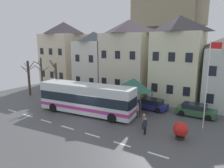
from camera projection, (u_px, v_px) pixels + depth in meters
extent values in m
cube|color=#4F5052|center=(86.00, 119.00, 21.84)|extent=(40.00, 60.00, 0.06)
cube|color=silver|center=(12.00, 111.00, 24.37)|extent=(1.60, 0.20, 0.01)
cube|color=silver|center=(28.00, 116.00, 22.78)|extent=(1.60, 0.20, 0.01)
cube|color=silver|center=(46.00, 121.00, 21.19)|extent=(1.60, 0.20, 0.01)
cube|color=silver|center=(67.00, 128.00, 19.60)|extent=(1.60, 0.20, 0.01)
cube|color=silver|center=(92.00, 135.00, 18.02)|extent=(1.60, 0.20, 0.01)
cube|color=silver|center=(122.00, 144.00, 16.43)|extent=(1.60, 0.20, 0.01)
cube|color=silver|center=(158.00, 155.00, 14.84)|extent=(1.60, 0.20, 0.01)
cube|color=beige|center=(65.00, 60.00, 39.18)|extent=(6.97, 6.81, 9.40)
pyramid|color=#473C43|center=(64.00, 28.00, 38.01)|extent=(6.97, 6.81, 2.18)
cube|color=black|center=(43.00, 74.00, 38.07)|extent=(0.80, 0.06, 1.10)
cube|color=black|center=(52.00, 75.00, 36.84)|extent=(0.80, 0.06, 1.10)
cube|color=black|center=(61.00, 76.00, 35.61)|extent=(0.80, 0.06, 1.10)
cube|color=black|center=(42.00, 51.00, 37.24)|extent=(0.80, 0.06, 1.10)
cube|color=black|center=(50.00, 52.00, 36.02)|extent=(0.80, 0.06, 1.10)
cube|color=black|center=(60.00, 52.00, 34.79)|extent=(0.80, 0.06, 1.10)
cube|color=silver|center=(94.00, 66.00, 34.58)|extent=(5.50, 5.09, 8.11)
pyramid|color=#323C42|center=(94.00, 36.00, 33.62)|extent=(5.50, 5.09, 1.53)
cube|color=black|center=(78.00, 80.00, 33.61)|extent=(0.80, 0.06, 1.10)
cube|color=black|center=(91.00, 81.00, 32.16)|extent=(0.80, 0.06, 1.10)
cube|color=black|center=(77.00, 58.00, 32.91)|extent=(0.80, 0.06, 1.10)
cube|color=black|center=(91.00, 59.00, 31.45)|extent=(0.80, 0.06, 1.10)
cube|color=beige|center=(128.00, 64.00, 31.75)|extent=(6.99, 6.35, 9.23)
pyramid|color=#483D45|center=(129.00, 27.00, 30.63)|extent=(6.99, 6.35, 1.99)
cube|color=black|center=(104.00, 81.00, 30.83)|extent=(0.80, 0.06, 1.10)
cube|color=black|center=(117.00, 83.00, 29.59)|extent=(0.80, 0.06, 1.10)
cube|color=black|center=(132.00, 85.00, 28.36)|extent=(0.80, 0.06, 1.10)
cube|color=black|center=(104.00, 54.00, 30.02)|extent=(0.80, 0.06, 1.10)
cube|color=black|center=(117.00, 55.00, 28.79)|extent=(0.80, 0.06, 1.10)
cube|color=black|center=(132.00, 55.00, 27.56)|extent=(0.80, 0.06, 1.10)
cube|color=beige|center=(177.00, 68.00, 27.27)|extent=(6.04, 5.23, 9.24)
pyramid|color=#383539|center=(180.00, 24.00, 26.13)|extent=(6.04, 5.23, 2.06)
cube|color=black|center=(154.00, 88.00, 26.63)|extent=(0.80, 0.06, 1.10)
cube|color=black|center=(170.00, 89.00, 25.57)|extent=(0.80, 0.06, 1.10)
cube|color=black|center=(186.00, 92.00, 24.50)|extent=(0.80, 0.06, 1.10)
cube|color=black|center=(156.00, 56.00, 25.83)|extent=(0.80, 0.06, 1.10)
cube|color=black|center=(172.00, 57.00, 24.76)|extent=(0.80, 0.06, 1.10)
cube|color=black|center=(189.00, 58.00, 23.70)|extent=(0.80, 0.06, 1.10)
cube|color=black|center=(210.00, 99.00, 23.23)|extent=(0.80, 0.06, 1.10)
cube|color=black|center=(213.00, 71.00, 22.60)|extent=(0.80, 0.06, 1.10)
cone|color=#645F51|center=(168.00, 49.00, 50.70)|extent=(35.15, 35.15, 12.33)
cube|color=gray|center=(170.00, 13.00, 48.99)|extent=(13.82, 13.82, 6.66)
cylinder|color=gray|center=(198.00, 2.00, 42.21)|extent=(4.30, 4.30, 9.37)
cube|color=silver|center=(86.00, 106.00, 23.30)|extent=(11.38, 3.76, 1.19)
cube|color=#BF338C|center=(86.00, 106.00, 23.29)|extent=(11.40, 3.78, 0.36)
cube|color=#19232D|center=(86.00, 97.00, 23.08)|extent=(11.27, 3.71, 1.00)
cube|color=silver|center=(86.00, 89.00, 22.89)|extent=(11.38, 3.76, 0.94)
cube|color=#19232D|center=(133.00, 103.00, 20.68)|extent=(0.30, 2.06, 0.96)
cylinder|color=black|center=(121.00, 111.00, 22.78)|extent=(1.03, 0.40, 1.00)
cylinder|color=black|center=(112.00, 118.00, 20.70)|extent=(1.03, 0.40, 1.00)
cylinder|color=black|center=(66.00, 102.00, 26.04)|extent=(1.03, 0.40, 1.00)
cylinder|color=black|center=(53.00, 108.00, 23.96)|extent=(1.03, 0.40, 1.00)
cylinder|color=#473D33|center=(128.00, 96.00, 26.62)|extent=(0.14, 0.14, 2.40)
cylinder|color=#473D33|center=(152.00, 99.00, 24.88)|extent=(0.14, 0.14, 2.40)
cylinder|color=#473D33|center=(114.00, 102.00, 23.90)|extent=(0.14, 0.14, 2.40)
cylinder|color=#473D33|center=(140.00, 106.00, 22.16)|extent=(0.14, 0.14, 2.40)
pyramid|color=#27604E|center=(134.00, 84.00, 24.00)|extent=(3.60, 3.60, 1.48)
cube|color=silver|center=(71.00, 92.00, 31.50)|extent=(4.37, 1.99, 0.59)
cube|color=#1E232D|center=(69.00, 89.00, 31.50)|extent=(2.65, 1.69, 0.46)
cylinder|color=black|center=(81.00, 93.00, 31.56)|extent=(0.65, 0.23, 0.64)
cylinder|color=black|center=(74.00, 95.00, 30.12)|extent=(0.65, 0.23, 0.64)
cylinder|color=black|center=(67.00, 91.00, 32.94)|extent=(0.65, 0.23, 0.64)
cylinder|color=black|center=(60.00, 93.00, 31.50)|extent=(0.65, 0.23, 0.64)
cube|color=#2E5B36|center=(196.00, 112.00, 22.57)|extent=(4.09, 1.72, 0.67)
cube|color=#1E232D|center=(195.00, 106.00, 22.57)|extent=(2.46, 1.51, 0.48)
cylinder|color=black|center=(210.00, 113.00, 22.57)|extent=(0.64, 0.20, 0.64)
cylinder|color=black|center=(208.00, 118.00, 21.23)|extent=(0.64, 0.20, 0.64)
cylinder|color=black|center=(185.00, 109.00, 24.00)|extent=(0.64, 0.20, 0.64)
cylinder|color=black|center=(181.00, 113.00, 22.65)|extent=(0.64, 0.20, 0.64)
cube|color=navy|center=(150.00, 105.00, 24.95)|extent=(4.12, 1.99, 0.56)
cube|color=#1E232D|center=(152.00, 101.00, 24.71)|extent=(2.50, 1.68, 0.58)
cylinder|color=black|center=(137.00, 106.00, 25.10)|extent=(0.65, 0.24, 0.64)
cylinder|color=black|center=(144.00, 103.00, 26.39)|extent=(0.65, 0.24, 0.64)
cylinder|color=black|center=(158.00, 110.00, 23.55)|extent=(0.65, 0.24, 0.64)
cylinder|color=black|center=(163.00, 107.00, 24.85)|extent=(0.65, 0.24, 0.64)
cylinder|color=#2D2D38|center=(137.00, 114.00, 22.19)|extent=(0.14, 0.14, 0.85)
cylinder|color=#2D2D38|center=(137.00, 114.00, 22.00)|extent=(0.14, 0.14, 0.85)
cylinder|color=gray|center=(137.00, 108.00, 21.96)|extent=(0.36, 0.36, 0.58)
sphere|color=#9E7A60|center=(137.00, 104.00, 21.88)|extent=(0.24, 0.24, 0.24)
cylinder|color=black|center=(145.00, 130.00, 18.21)|extent=(0.13, 0.13, 0.80)
cylinder|color=black|center=(144.00, 130.00, 18.04)|extent=(0.13, 0.13, 0.80)
cylinder|color=#232B38|center=(145.00, 123.00, 18.00)|extent=(0.33, 0.33, 0.56)
sphere|color=#9E7A60|center=(145.00, 119.00, 17.92)|extent=(0.24, 0.24, 0.24)
cylinder|color=#38332D|center=(122.00, 111.00, 23.03)|extent=(0.17, 0.17, 0.82)
cylinder|color=#38332D|center=(124.00, 111.00, 23.09)|extent=(0.17, 0.17, 0.82)
cylinder|color=#7F6B56|center=(123.00, 106.00, 22.93)|extent=(0.29, 0.29, 0.57)
sphere|color=#9E7A60|center=(123.00, 102.00, 22.85)|extent=(0.20, 0.20, 0.20)
cylinder|color=#2D2D38|center=(143.00, 126.00, 19.16)|extent=(0.17, 0.17, 0.74)
cylinder|color=#2D2D38|center=(145.00, 126.00, 19.14)|extent=(0.17, 0.17, 0.74)
cylinder|color=#7F6B56|center=(144.00, 119.00, 19.02)|extent=(0.30, 0.30, 0.60)
sphere|color=tan|center=(144.00, 115.00, 18.94)|extent=(0.24, 0.24, 0.24)
cube|color=brown|center=(129.00, 102.00, 26.58)|extent=(1.42, 0.45, 0.08)
cube|color=brown|center=(130.00, 99.00, 26.72)|extent=(1.42, 0.06, 0.40)
cube|color=#2D2D33|center=(125.00, 102.00, 26.96)|extent=(0.08, 0.36, 0.45)
cube|color=#2D2D33|center=(134.00, 104.00, 26.29)|extent=(0.08, 0.36, 0.45)
cylinder|color=silver|center=(207.00, 87.00, 18.61)|extent=(0.10, 0.10, 8.03)
cube|color=red|center=(216.00, 46.00, 17.64)|extent=(0.90, 0.03, 0.56)
cylinder|color=black|center=(180.00, 138.00, 17.29)|extent=(0.75, 0.75, 0.25)
sphere|color=red|center=(181.00, 129.00, 17.14)|extent=(1.24, 1.24, 1.24)
cylinder|color=#47382D|center=(29.00, 78.00, 31.17)|extent=(0.35, 0.35, 5.22)
cylinder|color=#47382D|center=(25.00, 70.00, 30.76)|extent=(0.72, 0.84, 1.21)
cylinder|color=#47382D|center=(26.00, 65.00, 30.94)|extent=(0.85, 0.20, 0.75)
cylinder|color=#47382D|center=(31.00, 66.00, 30.86)|extent=(0.74, 0.67, 1.12)
cylinder|color=#47382D|center=(26.00, 69.00, 30.63)|extent=(0.18, 0.74, 0.62)
cylinder|color=#47382D|center=(32.00, 68.00, 31.21)|extent=(0.41, 1.11, 0.78)
cylinder|color=brown|center=(56.00, 82.00, 28.25)|extent=(0.33, 0.33, 5.19)
cylinder|color=brown|center=(54.00, 67.00, 27.50)|extent=(0.23, 0.76, 0.52)
cylinder|color=brown|center=(54.00, 73.00, 28.23)|extent=(0.74, 0.20, 0.49)
cylinder|color=brown|center=(53.00, 64.00, 27.82)|extent=(0.79, 0.40, 1.18)
cylinder|color=brown|center=(52.00, 65.00, 27.43)|extent=(0.22, 1.01, 1.28)
cylinder|color=#47382D|center=(42.00, 74.00, 34.11)|extent=(0.25, 0.25, 5.48)
cylinder|color=#47382D|center=(37.00, 63.00, 33.37)|extent=(0.47, 1.21, 0.75)
cylinder|color=#47382D|center=(43.00, 71.00, 33.63)|extent=(0.99, 0.34, 0.71)
cylinder|color=#47382D|center=(40.00, 62.00, 33.93)|extent=(0.79, 0.14, 0.44)
cylinder|color=#47382D|center=(40.00, 65.00, 33.40)|extent=(0.36, 0.86, 0.75)
cylinder|color=#47382D|center=(45.00, 69.00, 34.33)|extent=(0.56, 1.27, 0.90)
cylinder|color=#47382D|center=(38.00, 68.00, 33.90)|extent=(0.97, 0.70, 0.98)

